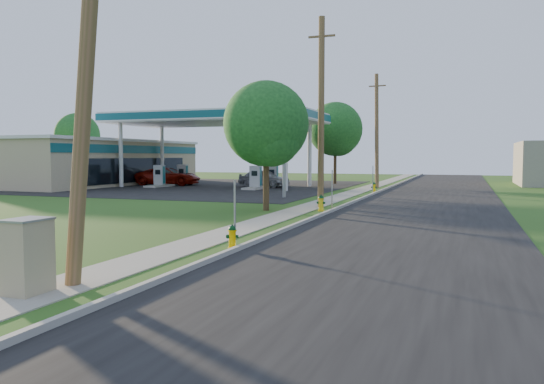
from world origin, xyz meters
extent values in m
plane|color=#2B4717|center=(0.00, 0.00, 0.00)|extent=(140.00, 140.00, 0.00)
cube|color=black|center=(4.50, 10.00, 0.01)|extent=(8.00, 120.00, 0.02)
cube|color=#A4A197|center=(0.50, 10.00, 0.07)|extent=(0.15, 120.00, 0.15)
cube|color=gray|center=(-1.25, 10.00, 0.01)|extent=(1.50, 120.00, 0.03)
cube|color=black|center=(-16.00, 32.00, 0.01)|extent=(26.00, 28.00, 0.02)
cylinder|color=brown|center=(-0.60, -1.00, 4.75)|extent=(1.31, 0.32, 9.48)
cylinder|color=brown|center=(-0.60, 17.00, 4.90)|extent=(0.32, 0.32, 9.80)
cube|color=brown|center=(-0.60, 17.00, 8.80)|extent=(1.40, 0.10, 0.10)
cylinder|color=brown|center=(-0.60, 35.00, 4.75)|extent=(0.49, 0.32, 9.50)
cube|color=brown|center=(-0.60, 35.00, 8.50)|extent=(1.40, 0.10, 0.12)
cube|color=gray|center=(0.25, 4.20, 1.00)|extent=(0.05, 0.04, 2.00)
cube|color=gray|center=(0.25, 16.00, 1.00)|extent=(0.05, 0.04, 2.00)
cube|color=gray|center=(0.25, 28.20, 1.00)|extent=(0.05, 0.04, 2.00)
cylinder|color=silver|center=(-21.50, 28.70, 2.75)|extent=(0.36, 0.36, 5.50)
cylinder|color=silver|center=(-21.50, 35.30, 2.75)|extent=(0.36, 0.36, 5.50)
cylinder|color=silver|center=(-6.50, 28.70, 2.75)|extent=(0.36, 0.36, 5.50)
cylinder|color=silver|center=(-6.50, 35.30, 2.75)|extent=(0.36, 0.36, 5.50)
cube|color=silver|center=(-14.00, 32.00, 5.95)|extent=(18.00, 9.00, 0.90)
cube|color=#0E525E|center=(-14.00, 32.00, 5.95)|extent=(18.15, 9.15, 0.63)
cube|color=silver|center=(-14.00, 32.00, 5.63)|extent=(18.18, 9.18, 0.10)
cube|color=#A4A197|center=(-18.50, 30.00, 0.09)|extent=(1.20, 3.20, 0.18)
cube|color=#9EA0A3|center=(-18.50, 30.00, 1.05)|extent=(0.90, 0.50, 1.70)
cube|color=#0E525E|center=(-18.50, 30.00, 1.05)|extent=(0.94, 0.40, 1.50)
cube|color=black|center=(-18.50, 29.73, 1.30)|extent=(0.50, 0.02, 0.40)
cube|color=#A4A197|center=(-9.50, 30.00, 0.09)|extent=(1.20, 3.20, 0.18)
cube|color=#9EA0A3|center=(-9.50, 30.00, 1.05)|extent=(0.90, 0.50, 1.70)
cube|color=#0E525E|center=(-9.50, 30.00, 1.05)|extent=(0.94, 0.40, 1.50)
cube|color=black|center=(-9.50, 29.73, 1.30)|extent=(0.50, 0.02, 0.40)
cube|color=#A4A197|center=(-18.50, 34.00, 0.09)|extent=(1.20, 3.20, 0.18)
cube|color=#9EA0A3|center=(-18.50, 34.00, 1.05)|extent=(0.90, 0.50, 1.70)
cube|color=#0E525E|center=(-18.50, 34.00, 1.05)|extent=(0.94, 0.40, 1.50)
cube|color=black|center=(-18.50, 33.73, 1.30)|extent=(0.50, 0.02, 0.40)
cube|color=#A4A197|center=(-9.50, 34.00, 0.09)|extent=(1.20, 3.20, 0.18)
cube|color=#9EA0A3|center=(-9.50, 34.00, 1.05)|extent=(0.90, 0.50, 1.70)
cube|color=#0E525E|center=(-9.50, 34.00, 1.05)|extent=(0.94, 0.40, 1.50)
cube|color=black|center=(-9.50, 33.73, 1.30)|extent=(0.50, 0.02, 0.40)
cube|color=tan|center=(-27.00, 32.00, 2.00)|extent=(10.00, 22.00, 4.00)
cube|color=#0E525E|center=(-21.98, 32.00, 3.30)|extent=(0.06, 22.00, 0.70)
cube|color=black|center=(-21.97, 32.00, 1.40)|extent=(0.06, 16.06, 2.20)
cube|color=silver|center=(-27.00, 32.00, 4.12)|extent=(10.40, 22.40, 0.25)
cylinder|color=gray|center=(-4.50, 22.50, 2.50)|extent=(0.24, 0.24, 5.00)
cube|color=silver|center=(-4.50, 22.50, 5.80)|extent=(0.30, 2.00, 2.00)
cube|color=#0E525E|center=(-4.50, 22.50, 6.60)|extent=(0.34, 2.04, 0.50)
cylinder|color=#3E2D19|center=(-2.76, 14.65, 1.64)|extent=(0.30, 0.30, 3.28)
sphere|color=#1A471C|center=(-2.76, 14.65, 4.26)|extent=(4.20, 4.20, 4.20)
sphere|color=#1A471C|center=(-2.36, 14.35, 3.61)|extent=(2.89, 2.89, 2.89)
cylinder|color=#3E2D19|center=(-5.38, 40.25, 2.03)|extent=(0.30, 0.30, 4.05)
sphere|color=#1A471C|center=(-5.38, 40.25, 5.27)|extent=(5.19, 5.19, 5.19)
sphere|color=#1A471C|center=(-4.98, 39.95, 4.46)|extent=(3.57, 3.57, 3.57)
cylinder|color=#3E2D19|center=(-34.27, 38.37, 1.92)|extent=(0.30, 0.30, 3.85)
sphere|color=#1A471C|center=(-34.27, 38.37, 5.00)|extent=(4.93, 4.93, 4.93)
sphere|color=#1A471C|center=(-33.87, 38.07, 4.23)|extent=(3.39, 3.39, 3.39)
cylinder|color=#FFBF00|center=(0.20, 4.13, 0.03)|extent=(0.27, 0.27, 0.06)
cylinder|color=#FFBF00|center=(0.20, 4.13, 0.29)|extent=(0.21, 0.21, 0.57)
cylinder|color=#FFBF00|center=(0.20, 4.13, 0.53)|extent=(0.27, 0.27, 0.04)
sphere|color=#053312|center=(0.20, 4.13, 0.57)|extent=(0.22, 0.22, 0.22)
cylinder|color=#053312|center=(0.20, 4.13, 0.68)|extent=(0.05, 0.05, 0.06)
cylinder|color=#053312|center=(0.25, 4.01, 0.36)|extent=(0.14, 0.15, 0.10)
cylinder|color=#053312|center=(0.07, 4.08, 0.36)|extent=(0.12, 0.12, 0.09)
cylinder|color=#053312|center=(0.32, 4.19, 0.36)|extent=(0.12, 0.12, 0.09)
cylinder|color=gold|center=(-0.10, 15.20, 0.03)|extent=(0.31, 0.31, 0.07)
cylinder|color=gold|center=(-0.10, 15.20, 0.33)|extent=(0.24, 0.24, 0.65)
cylinder|color=gold|center=(-0.10, 15.20, 0.61)|extent=(0.31, 0.31, 0.04)
sphere|color=#093717|center=(-0.10, 15.20, 0.65)|extent=(0.25, 0.25, 0.25)
cylinder|color=#093717|center=(-0.10, 15.20, 0.79)|extent=(0.05, 0.05, 0.07)
cylinder|color=#093717|center=(-0.12, 15.05, 0.41)|extent=(0.14, 0.15, 0.12)
cylinder|color=#093717|center=(-0.25, 15.22, 0.41)|extent=(0.12, 0.11, 0.10)
cylinder|color=#093717|center=(0.05, 15.17, 0.41)|extent=(0.12, 0.11, 0.10)
cylinder|color=yellow|center=(0.19, 29.11, 0.03)|extent=(0.30, 0.30, 0.06)
cylinder|color=yellow|center=(0.19, 29.11, 0.32)|extent=(0.24, 0.24, 0.64)
cylinder|color=yellow|center=(0.19, 29.11, 0.60)|extent=(0.30, 0.30, 0.04)
sphere|color=#0D3B1B|center=(0.19, 29.11, 0.64)|extent=(0.25, 0.25, 0.25)
cylinder|color=#0D3B1B|center=(0.19, 29.11, 0.77)|extent=(0.05, 0.05, 0.06)
cylinder|color=#0D3B1B|center=(0.18, 28.96, 0.41)|extent=(0.13, 0.14, 0.12)
cylinder|color=#0D3B1B|center=(0.04, 29.12, 0.41)|extent=(0.11, 0.10, 0.10)
cylinder|color=#0D3B1B|center=(0.34, 29.10, 0.41)|extent=(0.11, 0.10, 0.10)
cube|color=tan|center=(-1.42, -1.85, 0.72)|extent=(0.63, 0.83, 1.44)
cube|color=gray|center=(-1.42, -1.85, 1.46)|extent=(0.67, 0.88, 0.04)
imported|color=#780D04|center=(-19.28, 32.78, 0.81)|extent=(6.24, 3.70, 1.63)
imported|color=#A2A5AA|center=(-10.00, 33.18, 0.78)|extent=(4.85, 2.73, 1.56)
camera|label=1|loc=(6.52, -9.73, 2.68)|focal=35.00mm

